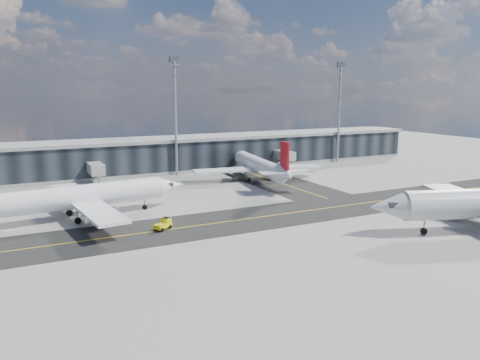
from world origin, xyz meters
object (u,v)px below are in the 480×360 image
(airliner_redtail, at_px, (260,166))
(baggage_tug, at_px, (164,224))
(airliner_af, at_px, (75,197))
(service_van, at_px, (263,168))

(airliner_redtail, height_order, baggage_tug, airliner_redtail)
(airliner_af, height_order, airliner_redtail, airliner_af)
(airliner_af, relative_size, airliner_redtail, 1.05)
(airliner_redtail, distance_m, baggage_tug, 42.35)
(baggage_tug, distance_m, service_van, 55.94)
(baggage_tug, height_order, service_van, baggage_tug)
(airliner_af, height_order, baggage_tug, airliner_af)
(baggage_tug, bearing_deg, airliner_af, -167.46)
(airliner_af, relative_size, service_van, 6.30)
(baggage_tug, bearing_deg, airliner_redtail, 100.02)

